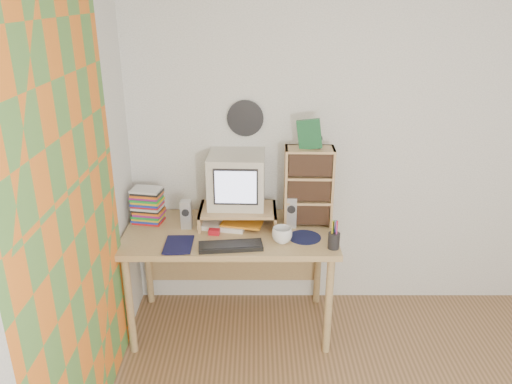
{
  "coord_description": "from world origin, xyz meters",
  "views": [
    {
      "loc": [
        -0.85,
        -1.61,
        2.22
      ],
      "look_at": [
        -0.86,
        1.33,
        1.05
      ],
      "focal_mm": 35.0,
      "sensor_mm": 36.0,
      "label": 1
    }
  ],
  "objects_px": {
    "cd_rack": "(309,187)",
    "mug": "(282,235)",
    "desk": "(231,244)",
    "crt_monitor": "(236,181)",
    "diary": "(164,243)",
    "dvd_stack": "(147,204)",
    "keyboard": "(231,246)"
  },
  "relations": [
    {
      "from": "cd_rack",
      "to": "mug",
      "type": "height_order",
      "value": "cd_rack"
    },
    {
      "from": "desk",
      "to": "cd_rack",
      "type": "distance_m",
      "value": 0.67
    },
    {
      "from": "desk",
      "to": "crt_monitor",
      "type": "height_order",
      "value": "crt_monitor"
    },
    {
      "from": "desk",
      "to": "crt_monitor",
      "type": "xyz_separation_m",
      "value": [
        0.04,
        0.09,
        0.43
      ]
    },
    {
      "from": "crt_monitor",
      "to": "diary",
      "type": "relative_size",
      "value": 1.75
    },
    {
      "from": "cd_rack",
      "to": "desk",
      "type": "bearing_deg",
      "value": -172.15
    },
    {
      "from": "desk",
      "to": "crt_monitor",
      "type": "relative_size",
      "value": 3.76
    },
    {
      "from": "desk",
      "to": "dvd_stack",
      "type": "relative_size",
      "value": 5.06
    },
    {
      "from": "keyboard",
      "to": "cd_rack",
      "type": "height_order",
      "value": "cd_rack"
    },
    {
      "from": "crt_monitor",
      "to": "dvd_stack",
      "type": "distance_m",
      "value": 0.63
    },
    {
      "from": "dvd_stack",
      "to": "cd_rack",
      "type": "distance_m",
      "value": 1.1
    },
    {
      "from": "desk",
      "to": "dvd_stack",
      "type": "height_order",
      "value": "dvd_stack"
    },
    {
      "from": "keyboard",
      "to": "crt_monitor",
      "type": "bearing_deg",
      "value": 80.03
    },
    {
      "from": "mug",
      "to": "diary",
      "type": "bearing_deg",
      "value": -175.65
    },
    {
      "from": "dvd_stack",
      "to": "cd_rack",
      "type": "bearing_deg",
      "value": 9.52
    },
    {
      "from": "crt_monitor",
      "to": "cd_rack",
      "type": "height_order",
      "value": "cd_rack"
    },
    {
      "from": "crt_monitor",
      "to": "mug",
      "type": "distance_m",
      "value": 0.5
    },
    {
      "from": "dvd_stack",
      "to": "mug",
      "type": "distance_m",
      "value": 0.96
    },
    {
      "from": "cd_rack",
      "to": "diary",
      "type": "xyz_separation_m",
      "value": [
        -0.92,
        -0.34,
        -0.25
      ]
    },
    {
      "from": "keyboard",
      "to": "diary",
      "type": "relative_size",
      "value": 1.86
    },
    {
      "from": "cd_rack",
      "to": "mug",
      "type": "xyz_separation_m",
      "value": [
        -0.19,
        -0.29,
        -0.22
      ]
    },
    {
      "from": "keyboard",
      "to": "dvd_stack",
      "type": "xyz_separation_m",
      "value": [
        -0.59,
        0.38,
        0.13
      ]
    },
    {
      "from": "crt_monitor",
      "to": "mug",
      "type": "height_order",
      "value": "crt_monitor"
    },
    {
      "from": "dvd_stack",
      "to": "mug",
      "type": "height_order",
      "value": "dvd_stack"
    },
    {
      "from": "keyboard",
      "to": "mug",
      "type": "relative_size",
      "value": 3.06
    },
    {
      "from": "dvd_stack",
      "to": "diary",
      "type": "height_order",
      "value": "dvd_stack"
    },
    {
      "from": "cd_rack",
      "to": "diary",
      "type": "relative_size",
      "value": 2.53
    },
    {
      "from": "keyboard",
      "to": "diary",
      "type": "xyz_separation_m",
      "value": [
        -0.41,
        0.02,
        0.01
      ]
    },
    {
      "from": "dvd_stack",
      "to": "cd_rack",
      "type": "height_order",
      "value": "cd_rack"
    },
    {
      "from": "desk",
      "to": "keyboard",
      "type": "xyz_separation_m",
      "value": [
        0.02,
        -0.31,
        0.15
      ]
    },
    {
      "from": "crt_monitor",
      "to": "diary",
      "type": "bearing_deg",
      "value": -137.58
    },
    {
      "from": "desk",
      "to": "mug",
      "type": "distance_m",
      "value": 0.45
    }
  ]
}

